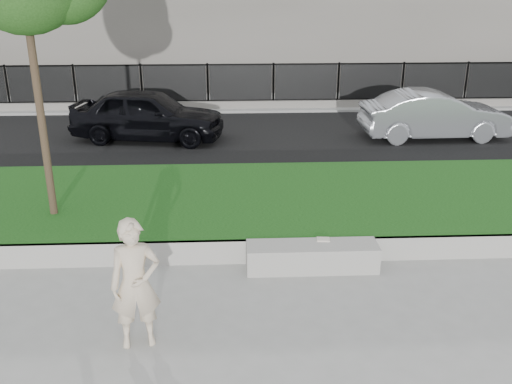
{
  "coord_description": "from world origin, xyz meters",
  "views": [
    {
      "loc": [
        0.12,
        -7.14,
        4.34
      ],
      "look_at": [
        0.51,
        1.2,
        1.16
      ],
      "focal_mm": 40.0,
      "sensor_mm": 36.0,
      "label": 1
    }
  ],
  "objects_px": {
    "car_silver": "(434,115)",
    "car_dark": "(148,115)",
    "stone_bench": "(312,257)",
    "man": "(135,284)",
    "book": "(323,239)"
  },
  "relations": [
    {
      "from": "stone_bench",
      "to": "car_dark",
      "type": "bearing_deg",
      "value": 114.82
    },
    {
      "from": "man",
      "to": "car_dark",
      "type": "distance_m",
      "value": 9.48
    },
    {
      "from": "book",
      "to": "car_dark",
      "type": "relative_size",
      "value": 0.05
    },
    {
      "from": "stone_bench",
      "to": "car_silver",
      "type": "relative_size",
      "value": 0.51
    },
    {
      "from": "car_dark",
      "to": "car_silver",
      "type": "relative_size",
      "value": 1.04
    },
    {
      "from": "stone_bench",
      "to": "car_silver",
      "type": "xyz_separation_m",
      "value": [
        4.43,
        7.37,
        0.49
      ]
    },
    {
      "from": "man",
      "to": "car_dark",
      "type": "relative_size",
      "value": 0.4
    },
    {
      "from": "man",
      "to": "car_silver",
      "type": "xyz_separation_m",
      "value": [
        6.86,
        9.2,
        -0.14
      ]
    },
    {
      "from": "car_dark",
      "to": "car_silver",
      "type": "xyz_separation_m",
      "value": [
        7.94,
        -0.22,
        -0.05
      ]
    },
    {
      "from": "car_silver",
      "to": "car_dark",
      "type": "bearing_deg",
      "value": 86.61
    },
    {
      "from": "stone_bench",
      "to": "man",
      "type": "distance_m",
      "value": 3.11
    },
    {
      "from": "car_dark",
      "to": "stone_bench",
      "type": "bearing_deg",
      "value": -145.61
    },
    {
      "from": "car_dark",
      "to": "book",
      "type": "bearing_deg",
      "value": -143.96
    },
    {
      "from": "stone_bench",
      "to": "man",
      "type": "relative_size",
      "value": 1.22
    },
    {
      "from": "book",
      "to": "car_silver",
      "type": "relative_size",
      "value": 0.05
    }
  ]
}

